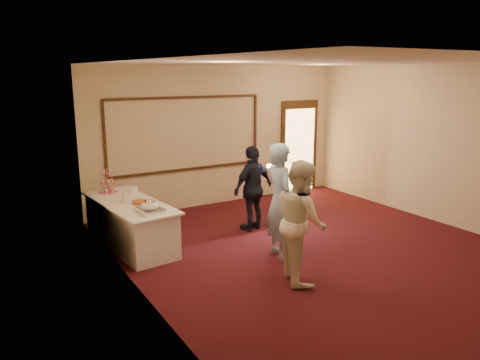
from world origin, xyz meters
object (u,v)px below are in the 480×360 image
at_px(guest, 253,188).
at_px(plate_stack_b, 133,191).
at_px(woman, 301,221).
at_px(tart, 139,202).
at_px(buffet_table, 130,224).
at_px(pavlova_tray, 150,207).
at_px(cupcake_stand, 107,183).
at_px(plate_stack_a, 128,197).
at_px(man, 280,201).

bearing_deg(guest, plate_stack_b, -33.91).
bearing_deg(woman, guest, 3.45).
height_order(tart, guest, guest).
height_order(buffet_table, pavlova_tray, pavlova_tray).
bearing_deg(tart, woman, -55.60).
distance_m(buffet_table, woman, 3.00).
relative_size(cupcake_stand, guest, 0.30).
xyz_separation_m(tart, guest, (2.12, -0.11, -0.01)).
bearing_deg(plate_stack_a, buffet_table, 27.85).
bearing_deg(pavlova_tray, buffet_table, 97.52).
distance_m(plate_stack_b, guest, 2.14).
bearing_deg(buffet_table, pavlova_tray, -82.48).
height_order(pavlova_tray, guest, guest).
bearing_deg(plate_stack_b, man, -50.90).
xyz_separation_m(buffet_table, cupcake_stand, (-0.13, 0.79, 0.55)).
distance_m(plate_stack_a, man, 2.51).
distance_m(cupcake_stand, woman, 3.71).
bearing_deg(pavlova_tray, woman, -48.40).
bearing_deg(tart, plate_stack_a, 120.00).
distance_m(pavlova_tray, plate_stack_a, 0.73).
xyz_separation_m(plate_stack_a, woman, (1.66, -2.46, 0.01)).
height_order(cupcake_stand, tart, cupcake_stand).
bearing_deg(pavlova_tray, tart, 89.45).
xyz_separation_m(plate_stack_b, woman, (1.43, -2.88, 0.01)).
distance_m(plate_stack_a, woman, 2.97).
height_order(cupcake_stand, woman, woman).
bearing_deg(plate_stack_b, guest, -20.17).
distance_m(cupcake_stand, plate_stack_b, 0.52).
bearing_deg(man, tart, 59.54).
bearing_deg(cupcake_stand, plate_stack_b, -48.83).
height_order(tart, woman, woman).
bearing_deg(cupcake_stand, woman, -61.52).
relative_size(pavlova_tray, tart, 1.79).
distance_m(buffet_table, plate_stack_a, 0.46).
distance_m(buffet_table, plate_stack_b, 0.64).
xyz_separation_m(plate_stack_a, guest, (2.24, -0.32, -0.06)).
bearing_deg(plate_stack_b, pavlova_tray, -95.75).
bearing_deg(plate_stack_a, man, -40.78).
distance_m(tart, guest, 2.12).
xyz_separation_m(pavlova_tray, plate_stack_a, (-0.12, 0.72, 0.00)).
xyz_separation_m(pavlova_tray, man, (1.78, -0.92, 0.06)).
bearing_deg(man, woman, 172.27).
distance_m(buffet_table, pavlova_tray, 0.86).
relative_size(plate_stack_b, woman, 0.10).
distance_m(cupcake_stand, man, 3.16).
xyz_separation_m(cupcake_stand, guest, (2.35, -1.12, -0.15)).
distance_m(cupcake_stand, guest, 2.61).
relative_size(buffet_table, pavlova_tray, 4.65).
bearing_deg(pavlova_tray, man, -27.29).
relative_size(pavlova_tray, woman, 0.29).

